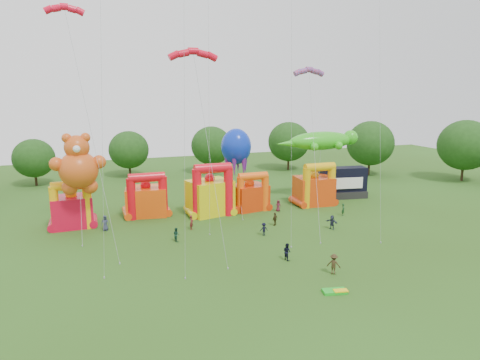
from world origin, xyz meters
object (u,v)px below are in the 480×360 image
object	(u,v)px
teddy_bear_kite	(78,169)
spectator_4	(275,219)
octopus_kite	(238,171)
bouncy_castle_2	(210,195)
spectator_0	(105,223)
gecko_kite	(320,158)
stage_trailer	(342,183)
bouncy_castle_0	(72,209)

from	to	relation	value
teddy_bear_kite	spectator_4	bearing A→B (deg)	-12.76
teddy_bear_kite	octopus_kite	distance (m)	22.67
bouncy_castle_2	spectator_0	size ratio (longest dim) A/B	3.83
teddy_bear_kite	gecko_kite	distance (m)	35.11
spectator_4	octopus_kite	bearing A→B (deg)	-117.23
stage_trailer	gecko_kite	size ratio (longest dim) A/B	0.56
teddy_bear_kite	bouncy_castle_0	bearing A→B (deg)	113.91
bouncy_castle_0	spectator_0	bearing A→B (deg)	-37.16
teddy_bear_kite	stage_trailer	bearing A→B (deg)	6.64
teddy_bear_kite	bouncy_castle_2	bearing A→B (deg)	8.23
stage_trailer	spectator_0	bearing A→B (deg)	-172.67
gecko_kite	octopus_kite	size ratio (longest dim) A/B	1.12
spectator_4	stage_trailer	bearing A→B (deg)	178.09
octopus_kite	spectator_0	distance (m)	20.55
bouncy_castle_2	octopus_kite	bearing A→B (deg)	33.83
stage_trailer	spectator_4	size ratio (longest dim) A/B	4.60
bouncy_castle_0	bouncy_castle_2	size ratio (longest dim) A/B	0.83
octopus_kite	bouncy_castle_0	bearing A→B (deg)	-172.10
bouncy_castle_0	octopus_kite	xyz separation A→B (m)	(22.93, 3.18, 2.80)
spectator_0	stage_trailer	bearing A→B (deg)	20.68
bouncy_castle_2	teddy_bear_kite	world-z (taller)	teddy_bear_kite
bouncy_castle_0	gecko_kite	distance (m)	36.26
bouncy_castle_0	spectator_4	distance (m)	25.39
bouncy_castle_2	stage_trailer	world-z (taller)	bouncy_castle_2
stage_trailer	bouncy_castle_2	bearing A→B (deg)	-174.54
stage_trailer	spectator_4	distance (m)	18.75
spectator_0	spectator_4	bearing A→B (deg)	-0.56
bouncy_castle_0	spectator_4	size ratio (longest dim) A/B	3.59
gecko_kite	spectator_4	size ratio (longest dim) A/B	8.28
bouncy_castle_0	teddy_bear_kite	world-z (taller)	teddy_bear_kite
bouncy_castle_0	teddy_bear_kite	bearing A→B (deg)	-66.09
bouncy_castle_2	octopus_kite	distance (m)	6.66
bouncy_castle_0	stage_trailer	world-z (taller)	bouncy_castle_0
teddy_bear_kite	gecko_kite	world-z (taller)	teddy_bear_kite
bouncy_castle_2	spectator_4	world-z (taller)	bouncy_castle_2
teddy_bear_kite	gecko_kite	xyz separation A→B (m)	(34.77, 4.66, -1.23)
teddy_bear_kite	octopus_kite	bearing A→B (deg)	15.09
teddy_bear_kite	octopus_kite	world-z (taller)	teddy_bear_kite
stage_trailer	teddy_bear_kite	xyz separation A→B (m)	(-38.87, -4.53, 5.40)
gecko_kite	octopus_kite	distance (m)	13.16
stage_trailer	gecko_kite	distance (m)	5.85
octopus_kite	teddy_bear_kite	bearing A→B (deg)	-164.91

